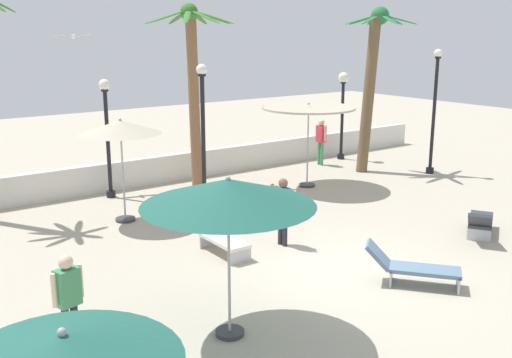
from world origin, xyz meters
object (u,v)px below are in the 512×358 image
palm_tree_0 (372,72)px  lounge_chair_0 (219,235)px  patio_umbrella_2 (228,193)px  palm_tree_1 (193,74)px  lounge_chair_1 (481,221)px  patio_umbrella_4 (309,111)px  seagull_0 (73,36)px  guest_1 (321,137)px  guest_0 (68,295)px  lamp_post_0 (343,102)px  lamp_post_2 (203,135)px  patio_umbrella_1 (120,129)px  guest_2 (283,205)px  lounge_chair_2 (412,267)px  lamp_post_1 (107,129)px  lamp_post_3 (434,108)px  patio_umbrella_0 (64,355)px

palm_tree_0 → lounge_chair_0: 10.21m
patio_umbrella_2 → palm_tree_1: size_ratio=0.49×
palm_tree_1 → lounge_chair_1: palm_tree_1 is taller
patio_umbrella_4 → palm_tree_0: (3.33, 0.47, 1.07)m
lounge_chair_1 → seagull_0: (-6.34, 10.38, 4.43)m
guest_1 → guest_0: bearing=-147.3°
patio_umbrella_2 → lamp_post_0: (11.49, 9.28, -0.21)m
lamp_post_0 → lamp_post_2: (-8.27, -3.16, -0.04)m
patio_umbrella_1 → guest_2: size_ratio=1.70×
lounge_chair_1 → lounge_chair_2: 3.85m
patio_umbrella_1 → lamp_post_1: (0.62, 2.46, -0.41)m
palm_tree_1 → guest_0: (-6.98, -8.06, -2.63)m
palm_tree_0 → lounge_chair_2: bearing=-131.4°
lamp_post_3 → patio_umbrella_4: bearing=166.3°
lamp_post_0 → lamp_post_2: bearing=-159.1°
lamp_post_0 → seagull_0: bearing=170.9°
palm_tree_0 → guest_1: size_ratio=3.32×
palm_tree_1 → guest_1: size_ratio=3.32×
lounge_chair_1 → guest_1: (2.25, 8.45, 0.68)m
patio_umbrella_2 → lounge_chair_2: bearing=-6.3°
lamp_post_0 → seagull_0: seagull_0 is taller
palm_tree_1 → lamp_post_2: 3.50m
patio_umbrella_2 → palm_tree_1: palm_tree_1 is taller
lamp_post_2 → lounge_chair_2: (0.89, -6.57, -1.86)m
palm_tree_0 → lounge_chair_1: size_ratio=3.09×
patio_umbrella_4 → lamp_post_2: (-4.34, -0.66, -0.24)m
lounge_chair_0 → lamp_post_2: bearing=65.2°
lamp_post_0 → guest_2: lamp_post_0 is taller
palm_tree_1 → lamp_post_3: size_ratio=1.33×
lounge_chair_0 → seagull_0: (-0.47, 7.45, 4.43)m
patio_umbrella_2 → lamp_post_2: 6.92m
lamp_post_0 → lounge_chair_1: (-3.65, -8.78, -1.88)m
lamp_post_3 → lounge_chair_2: size_ratio=2.42×
lamp_post_2 → patio_umbrella_4: bearing=8.7°
palm_tree_0 → patio_umbrella_4: bearing=-171.9°
patio_umbrella_2 → lamp_post_3: (12.38, 5.61, -0.14)m
lounge_chair_1 → guest_0: (-10.22, 0.45, 0.62)m
lamp_post_3 → patio_umbrella_1: bearing=173.6°
patio_umbrella_0 → lamp_post_0: size_ratio=0.77×
lamp_post_3 → patio_umbrella_0: bearing=-151.5°
lamp_post_1 → lounge_chair_2: 10.21m
guest_1 → guest_2: bearing=-137.7°
lamp_post_3 → guest_0: size_ratio=2.61×
patio_umbrella_0 → palm_tree_0: (14.61, 10.39, 1.18)m
lounge_chair_0 → lounge_chair_1: bearing=-26.5°
guest_1 → patio_umbrella_1: bearing=-166.9°
lamp_post_1 → lounge_chair_0: 6.16m
guest_0 → seagull_0: seagull_0 is taller
patio_umbrella_2 → seagull_0: (1.51, 10.88, 2.34)m
lounge_chair_2 → guest_0: size_ratio=1.08×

